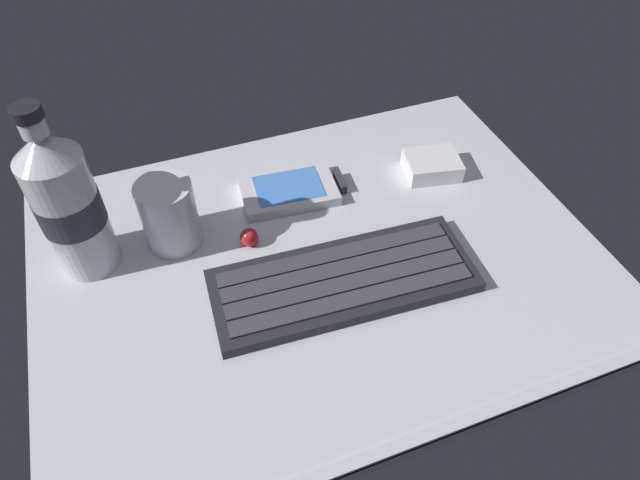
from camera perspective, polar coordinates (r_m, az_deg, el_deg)
name	(u,v)px	position (r cm, az deg, el deg)	size (l,w,h in cm)	color
ground_plane	(321,265)	(65.88, 0.07, -2.50)	(64.00, 48.00, 2.80)	silver
keyboard	(343,280)	(62.12, 2.37, -4.09)	(29.59, 12.65, 1.70)	#232328
handheld_device	(293,189)	(72.57, -2.71, 5.13)	(13.25, 8.63, 1.50)	silver
juice_cup	(170,217)	(66.59, -14.95, 2.29)	(6.40, 6.40, 8.50)	silver
water_bottle	(68,204)	(64.06, -24.18, 3.37)	(6.73, 6.73, 20.80)	silver
charger_block	(432,165)	(76.87, 11.28, 7.42)	(7.00, 5.60, 2.40)	white
trackball_mouse	(249,237)	(66.47, -7.18, 0.29)	(2.20, 2.20, 2.20)	red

